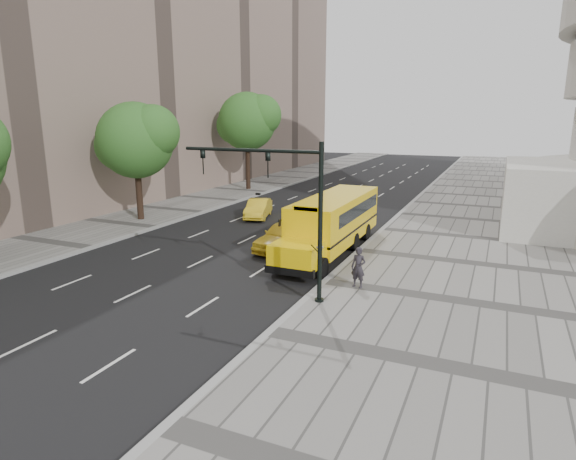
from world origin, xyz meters
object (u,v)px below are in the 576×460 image
at_px(tree_c, 248,121).
at_px(taxi_near, 285,235).
at_px(tree_b, 136,140).
at_px(pedestrian, 358,267).
at_px(taxi_far, 258,209).
at_px(school_bus, 334,219).
at_px(traffic_signal, 287,201).

height_order(tree_c, taxi_near, tree_c).
height_order(tree_b, pedestrian, tree_b).
bearing_deg(taxi_far, school_bus, -54.34).
relative_size(tree_b, pedestrian, 4.71).
distance_m(school_bus, taxi_far, 9.97).
bearing_deg(traffic_signal, taxi_far, 121.48).
xyz_separation_m(pedestrian, traffic_signal, (-2.36, -2.20, 3.06)).
relative_size(taxi_near, pedestrian, 2.71).
bearing_deg(school_bus, taxi_near, -157.52).
distance_m(tree_b, taxi_near, 13.60).
relative_size(taxi_far, pedestrian, 2.36).
xyz_separation_m(taxi_far, pedestrian, (10.91, -11.76, 0.35)).
bearing_deg(tree_c, pedestrian, -52.46).
height_order(school_bus, traffic_signal, traffic_signal).
distance_m(taxi_far, traffic_signal, 16.72).
bearing_deg(traffic_signal, school_bus, 95.00).
height_order(tree_c, taxi_far, tree_c).
height_order(pedestrian, traffic_signal, traffic_signal).
bearing_deg(tree_c, taxi_near, -56.44).
distance_m(taxi_near, traffic_signal, 8.26).
distance_m(school_bus, pedestrian, 6.52).
bearing_deg(taxi_far, pedestrian, -63.90).
xyz_separation_m(tree_b, tree_c, (0.01, 16.02, 1.12)).
height_order(taxi_far, pedestrian, pedestrian).
distance_m(tree_c, taxi_near, 23.21).
height_order(tree_c, pedestrian, tree_c).
distance_m(school_bus, traffic_signal, 8.27).
bearing_deg(traffic_signal, pedestrian, 42.97).
bearing_deg(pedestrian, traffic_signal, -128.84).
xyz_separation_m(taxi_near, traffic_signal, (3.19, -6.87, 3.28)).
bearing_deg(pedestrian, taxi_far, 141.05).
height_order(tree_b, tree_c, tree_c).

